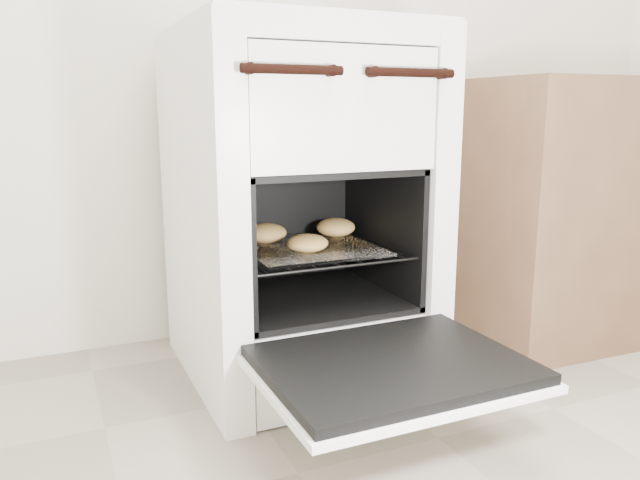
{
  "coord_description": "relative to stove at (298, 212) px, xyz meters",
  "views": [
    {
      "loc": [
        -0.75,
        -0.34,
        0.71
      ],
      "look_at": [
        -0.14,
        1.03,
        0.39
      ],
      "focal_mm": 35.0,
      "sensor_mm": 36.0,
      "label": 1
    }
  ],
  "objects": [
    {
      "name": "oven_rack",
      "position": [
        0.0,
        -0.07,
        -0.09
      ],
      "size": [
        0.43,
        0.41,
        0.01
      ],
      "color": "black",
      "rests_on": "stove"
    },
    {
      "name": "foil_sheet",
      "position": [
        0.0,
        -0.08,
        -0.08
      ],
      "size": [
        0.33,
        0.3,
        0.01
      ],
      "primitive_type": "cube",
      "color": "white",
      "rests_on": "oven_rack"
    },
    {
      "name": "baked_rolls",
      "position": [
        0.01,
        -0.02,
        -0.06
      ],
      "size": [
        0.34,
        0.29,
        0.05
      ],
      "color": "tan",
      "rests_on": "foil_sheet"
    },
    {
      "name": "oven_door",
      "position": [
        0.0,
        -0.5,
        -0.25
      ],
      "size": [
        0.53,
        0.41,
        0.04
      ],
      "color": "black",
      "rests_on": "stove"
    },
    {
      "name": "stove",
      "position": [
        0.0,
        0.0,
        0.0
      ],
      "size": [
        0.59,
        0.66,
        0.91
      ],
      "color": "white",
      "rests_on": "ground"
    },
    {
      "name": "counter",
      "position": [
        0.96,
        -0.04,
        -0.04
      ],
      "size": [
        0.81,
        0.55,
        0.8
      ],
      "primitive_type": "cube",
      "rotation": [
        0.0,
        0.0,
        -0.03
      ],
      "color": "brown",
      "rests_on": "ground"
    }
  ]
}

